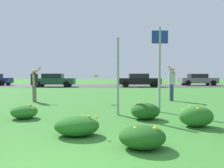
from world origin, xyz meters
The scene contains 16 objects.
ground_plane centered at (0.00, 12.69, 0.00)m, with size 120.00×120.00×0.00m, color #387A2D.
highway_strip centered at (0.00, 25.38, 0.00)m, with size 120.00×8.35×0.01m, color #424244.
highway_center_stripe centered at (0.00, 25.38, 0.01)m, with size 120.00×0.16×0.00m, color yellow.
daylily_clump_front_center centered at (0.16, 2.39, 0.21)m, with size 0.95×0.80×0.44m.
daylily_clump_mid_center centered at (-1.69, 4.38, 0.20)m, with size 0.77×0.78×0.42m.
daylily_clump_front_left centered at (2.99, 3.27, 0.26)m, with size 0.85×0.68×0.52m.
daylily_clump_mid_right centered at (1.87, 4.27, 0.24)m, with size 0.83×0.85×0.47m.
daylily_clump_mid_left centered at (1.43, 1.53, 0.20)m, with size 0.82×0.79×0.40m.
sign_post_near_path centered at (1.10, 5.01, 1.24)m, with size 0.07×0.10×2.48m.
sign_post_by_roadside centered at (2.55, 5.63, 1.77)m, with size 0.56×0.10×2.94m.
person_thrower_dark_shirt centered at (-2.83, 8.83, 0.93)m, with size 0.46×0.50×1.71m.
person_catcher_red_cap_gray_shirt centered at (3.87, 9.23, 0.98)m, with size 0.45×0.50×1.79m.
frisbee_orange centered at (0.14, 8.73, 1.24)m, with size 0.26×0.26×0.08m.
car_dark_green_center_left centered at (-5.50, 23.50, 0.74)m, with size 4.50×2.00×1.45m.
car_black_center_right centered at (3.89, 23.50, 0.74)m, with size 4.50×2.00×1.45m.
car_gray_rightmost centered at (11.71, 27.26, 0.74)m, with size 4.50×2.00×1.45m.
Camera 1 is at (0.90, -2.61, 1.28)m, focal length 38.22 mm.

